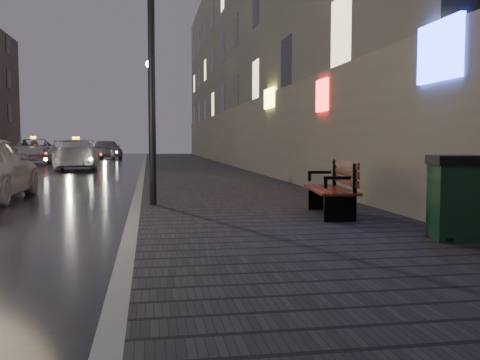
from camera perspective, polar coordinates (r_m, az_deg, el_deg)
The scene contains 10 objects.
sidewalk at distance 26.14m, azimuth -5.03°, elevation 1.12°, with size 4.60×58.00×0.15m, color black.
curb at distance 26.05m, azimuth -10.29°, elevation 1.06°, with size 0.20×58.00×0.15m, color slate.
building_near at distance 30.90m, azimuth 0.36°, elevation 13.56°, with size 1.80×50.00×13.00m, color #605B54.
lamp_near at distance 11.21m, azimuth -9.44°, elevation 14.61°, with size 0.36×0.36×5.28m.
lamp_far at distance 27.09m, azimuth -9.62°, elevation 8.41°, with size 0.36×0.36×5.28m.
bench at distance 9.48m, azimuth 10.06°, elevation -0.83°, with size 0.90×1.95×0.96m.
trash_bin at distance 7.61m, azimuth 22.34°, elevation -1.66°, with size 0.89×0.89×1.11m.
taxi_mid at distance 28.82m, azimuth -17.06°, elevation 2.62°, with size 2.16×5.32×1.54m, color silver.
taxi_far at distance 38.93m, azimuth -21.16°, elevation 2.95°, with size 2.75×5.95×1.65m, color white.
car_far at distance 44.90m, azimuth -14.01°, elevation 3.21°, with size 1.92×4.77×1.63m, color #929299.
Camera 1 is at (1.77, -5.02, 1.44)m, focal length 40.00 mm.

